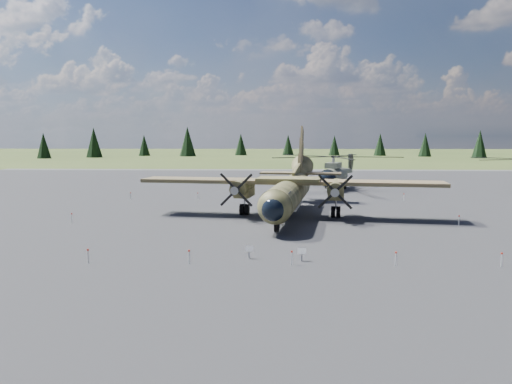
{
  "coord_description": "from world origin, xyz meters",
  "views": [
    {
      "loc": [
        0.96,
        -41.9,
        7.47
      ],
      "look_at": [
        -0.64,
        2.0,
        2.53
      ],
      "focal_mm": 35.0,
      "sensor_mm": 36.0,
      "label": 1
    }
  ],
  "objects": [
    {
      "name": "barrier_fence",
      "position": [
        -0.46,
        -0.08,
        0.51
      ],
      "size": [
        33.12,
        29.62,
        0.85
      ],
      "color": "silver",
      "rests_on": "ground"
    },
    {
      "name": "transport_plane",
      "position": [
        2.47,
        4.86,
        2.63
      ],
      "size": [
        27.85,
        25.12,
        9.16
      ],
      "rotation": [
        0.0,
        0.0,
        -0.15
      ],
      "color": "#36381E",
      "rests_on": "ground"
    },
    {
      "name": "treeline",
      "position": [
        -0.39,
        -9.25,
        4.73
      ],
      "size": [
        307.91,
        313.09,
        10.98
      ],
      "color": "black",
      "rests_on": "ground"
    },
    {
      "name": "info_placard_right",
      "position": [
        2.64,
        -12.58,
        0.53
      ],
      "size": [
        0.51,
        0.22,
        0.8
      ],
      "rotation": [
        0.0,
        0.0,
        -0.02
      ],
      "color": "gray",
      "rests_on": "ground"
    },
    {
      "name": "ground",
      "position": [
        0.0,
        0.0,
        0.0
      ],
      "size": [
        500.0,
        500.0,
        0.0
      ],
      "primitive_type": "plane",
      "color": "#495626",
      "rests_on": "ground"
    },
    {
      "name": "helicopter_near",
      "position": [
        9.32,
        27.85,
        3.38
      ],
      "size": [
        23.94,
        23.94,
        4.76
      ],
      "rotation": [
        0.0,
        0.0,
        -0.34
      ],
      "color": "slate",
      "rests_on": "ground"
    },
    {
      "name": "info_placard_left",
      "position": [
        -0.55,
        -12.05,
        0.53
      ],
      "size": [
        0.52,
        0.24,
        0.79
      ],
      "rotation": [
        0.0,
        0.0,
        0.07
      ],
      "color": "gray",
      "rests_on": "ground"
    },
    {
      "name": "apron",
      "position": [
        0.0,
        10.0,
        0.0
      ],
      "size": [
        120.0,
        120.0,
        0.04
      ],
      "primitive_type": "cube",
      "color": "#57585C",
      "rests_on": "ground"
    }
  ]
}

